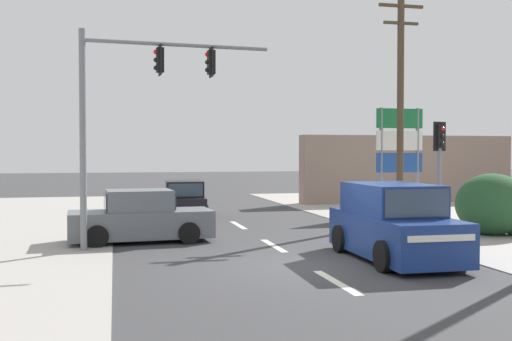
{
  "coord_description": "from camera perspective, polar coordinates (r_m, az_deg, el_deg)",
  "views": [
    {
      "loc": [
        -4.44,
        -13.53,
        2.66
      ],
      "look_at": [
        -0.28,
        4.0,
        2.14
      ],
      "focal_mm": 42.0,
      "sensor_mm": 36.0,
      "label": 1
    }
  ],
  "objects": [
    {
      "name": "shopfront_wall_far",
      "position": [
        33.33,
        14.25,
        0.14
      ],
      "size": [
        12.0,
        1.0,
        3.6
      ],
      "primitive_type": "cube",
      "color": "gray",
      "rests_on": "ground"
    },
    {
      "name": "lane_dash_far",
      "position": [
        22.14,
        -1.69,
        -5.22
      ],
      "size": [
        0.2,
        2.4,
        0.01
      ],
      "primitive_type": "cube",
      "color": "silver",
      "rests_on": "ground"
    },
    {
      "name": "traffic_signal_mast",
      "position": [
        16.91,
        -11.77,
        6.67
      ],
      "size": [
        5.28,
        0.52,
        6.0
      ],
      "color": "slate",
      "rests_on": "ground"
    },
    {
      "name": "utility_pole_midground_right",
      "position": [
        23.63,
        13.59,
        6.3
      ],
      "size": [
        1.8,
        0.26,
        8.71
      ],
      "color": "#4C3D2B",
      "rests_on": "ground"
    },
    {
      "name": "suv_oncoming_mid",
      "position": [
        15.37,
        12.97,
        -5.02
      ],
      "size": [
        2.13,
        4.57,
        1.9
      ],
      "color": "navy",
      "rests_on": "ground"
    },
    {
      "name": "lane_dash_near",
      "position": [
        12.64,
        7.67,
        -10.49
      ],
      "size": [
        0.2,
        2.4,
        0.01
      ],
      "primitive_type": "cube",
      "color": "silver",
      "rests_on": "ground"
    },
    {
      "name": "pedestal_signal_right_kerb",
      "position": [
        17.97,
        17.08,
        0.82
      ],
      "size": [
        0.44,
        0.31,
        3.56
      ],
      "color": "slate",
      "rests_on": "ground"
    },
    {
      "name": "ground_plane",
      "position": [
        14.48,
        4.8,
        -8.93
      ],
      "size": [
        140.0,
        140.0,
        0.0
      ],
      "primitive_type": "plane",
      "color": "#3A3A3D"
    },
    {
      "name": "shopping_plaza_sign",
      "position": [
        26.46,
        13.5,
        2.32
      ],
      "size": [
        2.1,
        0.16,
        4.6
      ],
      "color": "slate",
      "rests_on": "ground"
    },
    {
      "name": "roadside_bush",
      "position": [
        20.87,
        21.9,
        -3.17
      ],
      "size": [
        2.49,
        2.13,
        2.01
      ],
      "color": "#234C28",
      "rests_on": "ground"
    },
    {
      "name": "lane_dash_mid",
      "position": [
        17.32,
        1.68,
        -7.16
      ],
      "size": [
        0.2,
        2.4,
        0.01
      ],
      "primitive_type": "cube",
      "color": "silver",
      "rests_on": "ground"
    },
    {
      "name": "hatchback_receding_far",
      "position": [
        24.88,
        -6.86,
        -2.86
      ],
      "size": [
        1.95,
        3.72,
        1.53
      ],
      "color": "black",
      "rests_on": "ground"
    },
    {
      "name": "sedan_crossing_left",
      "position": [
        18.3,
        -10.93,
        -4.5
      ],
      "size": [
        4.33,
        2.08,
        1.56
      ],
      "color": "slate",
      "rests_on": "ground"
    }
  ]
}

